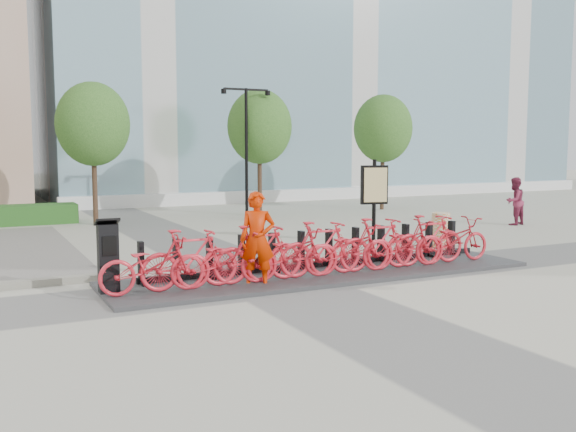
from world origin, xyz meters
name	(u,v)px	position (x,y,z in m)	size (l,w,h in m)	color
ground	(277,283)	(0.00, 0.00, 0.00)	(120.00, 120.00, 0.00)	#AAA894
glass_building	(297,3)	(14.00, 26.00, 12.00)	(32.00, 16.00, 24.00)	#486670
tree_1	(93,124)	(-1.50, 12.00, 3.59)	(2.60, 2.60, 5.10)	#4E3827
tree_2	(259,127)	(5.00, 12.00, 3.59)	(2.60, 2.60, 5.10)	#4E3827
tree_3	(383,129)	(11.00, 12.00, 3.59)	(2.60, 2.60, 5.10)	#4E3827
streetlamp	(246,138)	(4.00, 11.00, 3.13)	(2.00, 0.20, 5.00)	black
dock_pad	(325,273)	(1.30, 0.30, 0.04)	(9.60, 2.40, 0.08)	#353537
dock_rail_posts	(317,249)	(1.36, 0.77, 0.51)	(8.02, 0.50, 0.85)	black
bike_0	(153,265)	(-2.60, -0.05, 0.61)	(0.70, 2.01, 1.05)	red
bike_1	(190,259)	(-1.88, -0.05, 0.66)	(0.55, 1.95, 1.17)	red
bike_2	(225,259)	(-1.16, -0.05, 0.61)	(0.70, 2.01, 1.05)	red
bike_3	(259,253)	(-0.44, -0.05, 0.66)	(0.55, 1.95, 1.17)	red
bike_4	(291,253)	(0.28, -0.05, 0.61)	(0.70, 2.01, 1.05)	red
bike_5	(321,248)	(1.00, -0.05, 0.66)	(0.55, 1.95, 1.17)	red
bike_6	(350,249)	(1.72, -0.05, 0.61)	(0.70, 2.01, 1.05)	red
bike_7	(378,244)	(2.44, -0.05, 0.66)	(0.55, 1.95, 1.17)	red
bike_8	(404,244)	(3.16, -0.05, 0.61)	(0.70, 2.01, 1.05)	red
bike_9	(429,239)	(3.88, -0.05, 0.66)	(0.55, 1.95, 1.17)	red
bike_10	(453,240)	(4.60, -0.05, 0.61)	(0.70, 2.01, 1.05)	red
kiosk	(108,257)	(-3.33, 0.37, 0.76)	(0.44, 0.37, 1.41)	black
worker_red	(257,240)	(-0.51, -0.15, 0.96)	(0.70, 0.46, 1.92)	#C22500
pedestrian	(514,201)	(11.90, 5.10, 0.86)	(0.83, 0.65, 1.71)	maroon
construction_barrel	(441,230)	(6.13, 2.23, 0.49)	(0.50, 0.50, 0.97)	orange
map_sign	(374,189)	(4.75, 3.49, 1.61)	(0.80, 0.30, 2.44)	black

